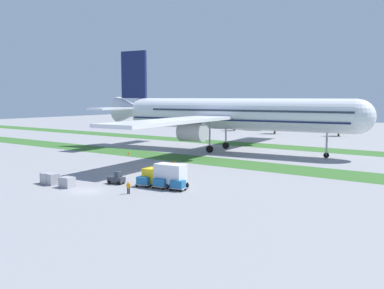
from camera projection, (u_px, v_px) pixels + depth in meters
ground_plane at (87, 191)px, 62.11m from camera, size 400.00×400.00×0.00m
grass_strip_near at (219, 162)px, 90.07m from camera, size 320.00×10.36×0.01m
grass_strip_far at (285, 147)px, 116.39m from camera, size 320.00×10.36×0.01m
airliner at (228, 114)px, 106.61m from camera, size 67.89×83.93×25.82m
baggage_tug at (117, 179)px, 67.22m from camera, size 2.76×1.67×1.97m
cargo_dolly_lead at (144, 181)px, 64.90m from camera, size 2.40×1.81×1.55m
cargo_dolly_second at (161, 183)px, 63.57m from camera, size 2.40×1.81×1.55m
cargo_dolly_third at (178, 184)px, 62.24m from camera, size 2.40×1.81×1.55m
catering_truck at (165, 174)px, 64.46m from camera, size 7.11×2.83×3.58m
ground_crew_marshaller at (128, 187)px, 60.25m from camera, size 0.52×0.36×1.74m
uld_container_0 at (48, 178)px, 67.51m from camera, size 2.20×1.86×1.63m
uld_container_1 at (52, 179)px, 66.67m from camera, size 2.15×1.79×1.71m
uld_container_2 at (67, 182)px, 64.62m from camera, size 2.09×1.71×1.55m
taxiway_marker_0 at (175, 162)px, 88.44m from camera, size 0.44×0.44×0.53m
taxiway_marker_1 at (129, 153)px, 101.24m from camera, size 0.44×0.44×0.69m
distant_tree_line at (356, 117)px, 144.06m from camera, size 165.94×9.44×12.23m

